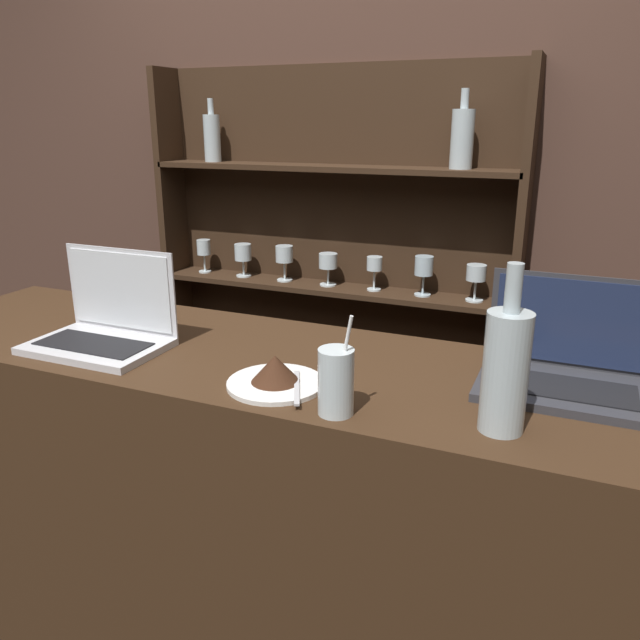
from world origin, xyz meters
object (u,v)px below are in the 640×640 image
laptop_far (564,365)px  cake_plate (276,375)px  wine_bottle_clear (506,369)px  water_glass (336,382)px  laptop_near (106,325)px

laptop_far → cake_plate: 0.61m
wine_bottle_clear → cake_plate: bearing=178.1°
water_glass → wine_bottle_clear: size_ratio=0.65×
laptop_near → water_glass: 0.69m
laptop_near → water_glass: laptop_near is taller
laptop_near → wine_bottle_clear: 0.98m
laptop_near → water_glass: (0.67, -0.13, 0.01)m
laptop_near → laptop_far: size_ratio=0.97×
laptop_far → wine_bottle_clear: 0.28m
laptop_far → cake_plate: (-0.57, -0.24, -0.02)m
water_glass → wine_bottle_clear: bearing=10.4°
laptop_far → laptop_near: bearing=-170.8°
laptop_near → wine_bottle_clear: size_ratio=1.06×
cake_plate → water_glass: size_ratio=1.03×
laptop_far → water_glass: size_ratio=1.68×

